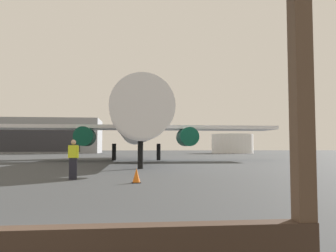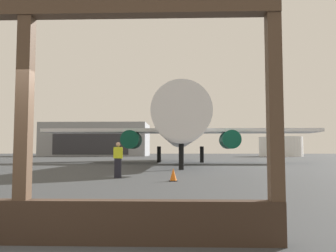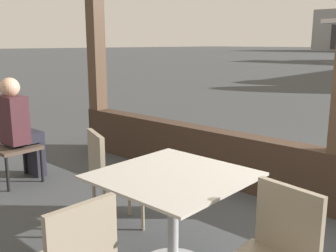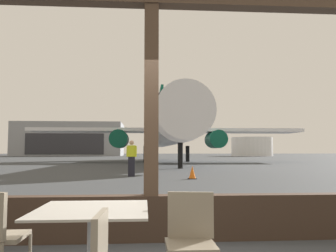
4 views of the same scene
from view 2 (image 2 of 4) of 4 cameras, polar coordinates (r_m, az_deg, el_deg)
name	(u,v)px [view 2 (image 2 of 4)]	position (r m, az deg, el deg)	size (l,w,h in m)	color
ground_plane	(161,161)	(45.05, -1.09, -5.77)	(220.00, 220.00, 0.00)	#383A3D
window_frame	(23,154)	(5.47, -22.74, -4.20)	(7.48, 0.24, 3.56)	#38281E
airplane	(180,128)	(36.48, 2.06, -0.25)	(29.43, 32.20, 10.74)	silver
ground_crew_worker	(118,159)	(17.14, -8.23, -5.45)	(0.51, 0.33, 1.74)	black
traffic_cone	(173,175)	(15.20, 0.88, -8.05)	(0.36, 0.36, 0.58)	orange
distant_hangar	(97,140)	(89.88, -11.58, -2.25)	(25.68, 13.58, 8.14)	gray
fuel_storage_tank	(281,147)	(83.59, 18.05, -3.26)	(9.67, 9.67, 4.47)	white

